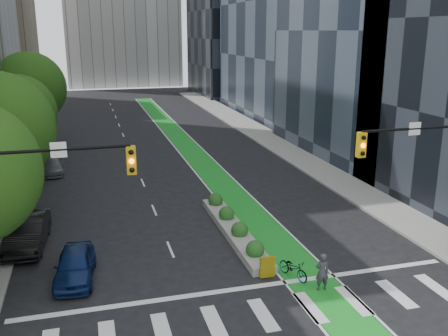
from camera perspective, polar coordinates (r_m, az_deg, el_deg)
ground at (r=21.33m, az=3.56°, el=-15.03°), size 160.00×160.00×0.00m
sidewalk_left at (r=44.02m, az=-22.44°, el=0.15°), size 3.60×90.00×0.15m
sidewalk_right at (r=47.21m, az=7.22°, el=2.19°), size 3.60×90.00×0.15m
bike_lane_paint at (r=49.39m, az=-4.53°, el=2.78°), size 2.20×70.00×0.01m
building_dark_end at (r=89.30m, az=1.53°, el=17.50°), size 14.00×18.00×28.00m
tree_midfar at (r=40.05m, az=-22.48°, el=5.87°), size 5.60×5.60×7.76m
tree_far at (r=49.82m, az=-21.32°, el=8.53°), size 6.60×6.60×9.00m
signal_left at (r=18.95m, az=-22.47°, el=-4.32°), size 6.14×0.51×7.20m
signal_right at (r=23.92m, az=23.41°, el=-0.38°), size 5.82×0.51×7.20m
median_planter at (r=27.50m, az=1.14°, el=-6.85°), size 1.20×10.26×1.10m
bicycle at (r=23.13m, az=7.93°, el=-11.26°), size 1.18×1.89×0.94m
cyclist at (r=22.17m, az=11.15°, el=-11.56°), size 0.64×0.43×1.70m
parked_car_left_near at (r=23.63m, az=-16.67°, el=-10.57°), size 2.00×4.22×1.40m
parked_car_left_mid at (r=27.68m, az=-21.56°, el=-6.83°), size 2.06×5.11×1.65m
parked_car_left_far at (r=41.25m, az=-19.12°, el=0.28°), size 1.97×4.33×1.23m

